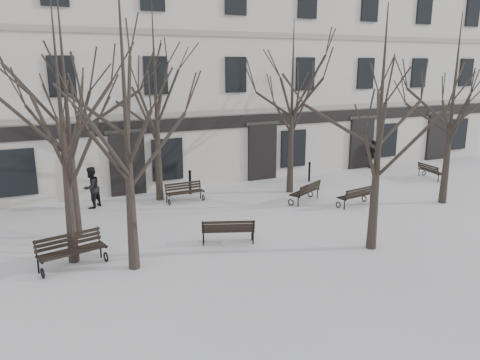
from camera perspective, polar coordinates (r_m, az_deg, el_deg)
ground at (r=16.45m, az=4.93°, el=-7.11°), size 100.00×100.00×0.00m
building at (r=27.32m, az=-8.99°, el=12.96°), size 40.40×10.20×11.40m
tree_0 at (r=14.34m, az=-21.07°, el=8.44°), size 5.31×5.31×7.59m
tree_1 at (r=13.27m, az=-13.93°, el=10.56°), size 5.82×5.82×8.32m
tree_2 at (r=15.11m, az=16.84°, el=9.13°), size 5.35×5.35×7.64m
tree_3 at (r=21.58m, az=24.68°, el=10.17°), size 5.54×5.54×7.91m
tree_4 at (r=16.51m, az=-20.57°, el=10.64°), size 5.81×5.81×8.30m
tree_5 at (r=20.44m, az=-10.34°, el=12.03°), size 5.93×5.93×8.46m
tree_6 at (r=21.59m, az=6.41°, el=11.22°), size 5.49×5.49×7.84m
bench_0 at (r=14.89m, az=-19.88°, el=-8.00°), size 2.06×1.12×0.99m
bench_1 at (r=15.79m, az=-1.46°, el=-6.10°), size 1.85×1.23×0.89m
bench_2 at (r=20.51m, az=13.97°, el=-1.83°), size 1.78×0.88×0.86m
bench_3 at (r=20.71m, az=-6.77°, el=-1.38°), size 1.69×0.66×0.84m
bench_4 at (r=20.66m, az=8.04°, el=-1.37°), size 1.86×1.37×0.90m
bench_5 at (r=26.58m, az=22.20°, el=1.03°), size 0.80×1.66×0.80m
bollard_a at (r=21.84m, az=-6.11°, el=-0.15°), size 0.15×0.15×1.14m
bollard_b at (r=24.33m, az=8.45°, el=1.10°), size 0.13×0.13×1.04m
pedestrian_b at (r=20.76m, az=-17.50°, el=-3.22°), size 1.08×1.07×1.75m
pedestrian_c at (r=28.33m, az=15.84°, el=1.38°), size 1.01×0.54×1.65m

